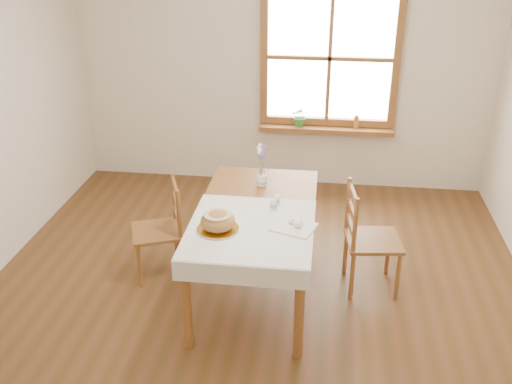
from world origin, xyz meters
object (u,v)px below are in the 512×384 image
Objects in this scene: dining_table at (256,219)px; chair_right at (373,239)px; chair_left at (156,230)px; bread_plate at (218,229)px; flower_vase at (262,181)px.

chair_right is at bearing 10.90° from dining_table.
bread_plate is at bearing 29.56° from chair_left.
bread_plate reaches higher than dining_table.
flower_vase is at bearing 67.51° from chair_right.
dining_table is 5.47× the size of bread_plate.
dining_table is at bearing 59.08° from chair_left.
dining_table is at bearing -89.20° from flower_vase.
chair_right is at bearing 25.37° from bread_plate.
chair_left is 0.93× the size of chair_right.
chair_left is at bearing -161.45° from flower_vase.
chair_left reaches higher than dining_table.
flower_vase is (-0.01, 0.43, 0.13)m from dining_table.
chair_right is at bearing 69.74° from chair_left.
chair_right reaches higher than flower_vase.
dining_table is 0.44m from bread_plate.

